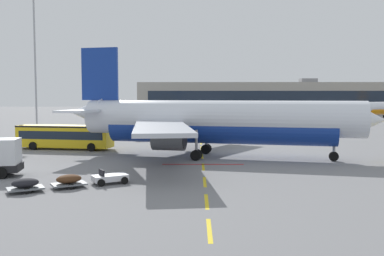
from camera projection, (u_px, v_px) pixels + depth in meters
name	position (u px, v px, depth m)	size (l,w,h in m)	color
ground	(359.00, 144.00, 60.05)	(400.00, 400.00, 0.00)	slate
apron_paint_markings	(201.00, 146.00, 57.99)	(8.00, 96.81, 0.01)	yellow
airliner_foreground	(214.00, 121.00, 47.03)	(34.56, 33.77, 12.20)	silver
apron_shuttle_bus	(65.00, 135.00, 54.24)	(12.31, 4.70, 3.00)	yellow
catering_truck	(137.00, 127.00, 69.05)	(4.24, 7.39, 3.14)	black
baggage_train	(69.00, 181.00, 31.57)	(8.20, 5.51, 1.14)	silver
apron_light_mast_near	(35.00, 41.00, 85.60)	(1.80, 1.80, 28.66)	slate
terminal_satellite	(269.00, 98.00, 163.42)	(97.33, 20.11, 13.08)	#9E998E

